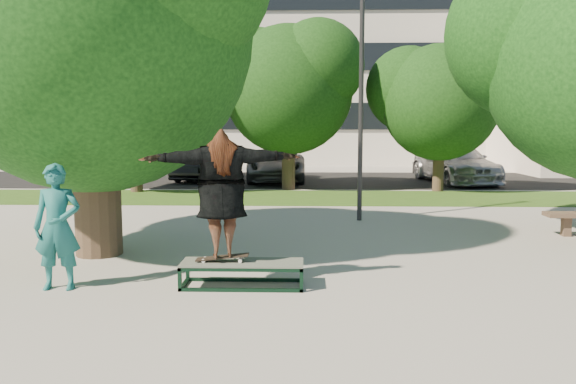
{
  "coord_description": "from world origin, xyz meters",
  "views": [
    {
      "loc": [
        -0.4,
        -9.12,
        2.35
      ],
      "look_at": [
        -0.68,
        0.6,
        1.23
      ],
      "focal_mm": 35.0,
      "sensor_mm": 36.0,
      "label": 1
    }
  ],
  "objects_px": {
    "tree_left": "(87,11)",
    "car_grey": "(277,165)",
    "grind_box": "(242,274)",
    "lamppost": "(361,95)",
    "bystander": "(57,227)",
    "car_dark": "(200,165)",
    "car_silver_b": "(455,163)",
    "car_silver_a": "(210,161)"
  },
  "relations": [
    {
      "from": "tree_left",
      "to": "car_grey",
      "type": "xyz_separation_m",
      "value": [
        2.73,
        14.06,
        -3.71
      ]
    },
    {
      "from": "grind_box",
      "to": "lamppost",
      "type": "bearing_deg",
      "value": 69.03
    },
    {
      "from": "bystander",
      "to": "car_dark",
      "type": "height_order",
      "value": "bystander"
    },
    {
      "from": "car_grey",
      "to": "car_silver_b",
      "type": "distance_m",
      "value": 7.57
    },
    {
      "from": "car_dark",
      "to": "car_grey",
      "type": "distance_m",
      "value": 3.46
    },
    {
      "from": "lamppost",
      "to": "car_silver_b",
      "type": "relative_size",
      "value": 1.09
    },
    {
      "from": "car_silver_a",
      "to": "car_grey",
      "type": "height_order",
      "value": "car_silver_a"
    },
    {
      "from": "car_silver_a",
      "to": "lamppost",
      "type": "bearing_deg",
      "value": -69.97
    },
    {
      "from": "tree_left",
      "to": "grind_box",
      "type": "height_order",
      "value": "tree_left"
    },
    {
      "from": "grind_box",
      "to": "car_silver_a",
      "type": "bearing_deg",
      "value": 101.11
    },
    {
      "from": "car_silver_a",
      "to": "car_grey",
      "type": "xyz_separation_m",
      "value": [
        3.16,
        -1.18,
        -0.08
      ]
    },
    {
      "from": "bystander",
      "to": "car_dark",
      "type": "relative_size",
      "value": 0.45
    },
    {
      "from": "tree_left",
      "to": "car_silver_a",
      "type": "distance_m",
      "value": 15.67
    },
    {
      "from": "car_silver_b",
      "to": "car_dark",
      "type": "bearing_deg",
      "value": 168.16
    },
    {
      "from": "lamppost",
      "to": "car_silver_b",
      "type": "distance_m",
      "value": 11.37
    },
    {
      "from": "car_silver_a",
      "to": "car_grey",
      "type": "distance_m",
      "value": 3.37
    },
    {
      "from": "bystander",
      "to": "car_grey",
      "type": "bearing_deg",
      "value": 77.05
    },
    {
      "from": "car_silver_b",
      "to": "tree_left",
      "type": "bearing_deg",
      "value": -135.31
    },
    {
      "from": "bystander",
      "to": "tree_left",
      "type": "bearing_deg",
      "value": 93.34
    },
    {
      "from": "car_dark",
      "to": "car_silver_b",
      "type": "distance_m",
      "value": 11.02
    },
    {
      "from": "lamppost",
      "to": "car_dark",
      "type": "distance_m",
      "value": 12.38
    },
    {
      "from": "bystander",
      "to": "car_silver_b",
      "type": "relative_size",
      "value": 0.33
    },
    {
      "from": "grind_box",
      "to": "car_silver_b",
      "type": "bearing_deg",
      "value": 65.4
    },
    {
      "from": "bystander",
      "to": "car_dark",
      "type": "xyz_separation_m",
      "value": [
        -1.03,
        16.77,
        -0.24
      ]
    },
    {
      "from": "lamppost",
      "to": "car_silver_a",
      "type": "bearing_deg",
      "value": 116.79
    },
    {
      "from": "grind_box",
      "to": "car_grey",
      "type": "height_order",
      "value": "car_grey"
    },
    {
      "from": "car_silver_a",
      "to": "car_silver_b",
      "type": "bearing_deg",
      "value": -14.19
    },
    {
      "from": "tree_left",
      "to": "car_silver_b",
      "type": "relative_size",
      "value": 1.26
    },
    {
      "from": "tree_left",
      "to": "lamppost",
      "type": "xyz_separation_m",
      "value": [
        5.29,
        3.91,
        -1.27
      ]
    },
    {
      "from": "lamppost",
      "to": "car_grey",
      "type": "height_order",
      "value": "lamppost"
    },
    {
      "from": "tree_left",
      "to": "bystander",
      "type": "bearing_deg",
      "value": -82.05
    },
    {
      "from": "lamppost",
      "to": "bystander",
      "type": "distance_m",
      "value": 8.27
    },
    {
      "from": "car_silver_a",
      "to": "car_silver_b",
      "type": "xyz_separation_m",
      "value": [
        10.72,
        -1.4,
        0.02
      ]
    },
    {
      "from": "lamppost",
      "to": "car_silver_b",
      "type": "xyz_separation_m",
      "value": [
        5.0,
        9.94,
        -2.33
      ]
    },
    {
      "from": "lamppost",
      "to": "car_silver_a",
      "type": "distance_m",
      "value": 12.91
    },
    {
      "from": "car_grey",
      "to": "car_silver_b",
      "type": "bearing_deg",
      "value": -1.79
    },
    {
      "from": "car_dark",
      "to": "car_silver_b",
      "type": "relative_size",
      "value": 0.73
    },
    {
      "from": "lamppost",
      "to": "car_grey",
      "type": "bearing_deg",
      "value": 104.18
    },
    {
      "from": "car_dark",
      "to": "car_silver_a",
      "type": "bearing_deg",
      "value": 78.31
    },
    {
      "from": "tree_left",
      "to": "bystander",
      "type": "xyz_separation_m",
      "value": [
        0.32,
        -2.32,
        -3.5
      ]
    },
    {
      "from": "grind_box",
      "to": "car_grey",
      "type": "distance_m",
      "value": 16.2
    },
    {
      "from": "car_grey",
      "to": "car_silver_b",
      "type": "height_order",
      "value": "car_silver_b"
    }
  ]
}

